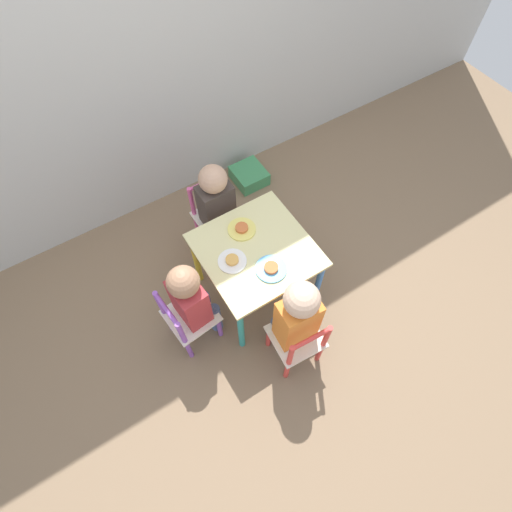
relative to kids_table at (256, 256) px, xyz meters
name	(u,v)px	position (x,y,z in m)	size (l,w,h in m)	color
ground_plane	(256,289)	(0.00, 0.00, -0.42)	(6.00, 6.00, 0.00)	#7F664C
house_wall	(140,5)	(0.00, 1.05, 0.88)	(6.00, 0.06, 2.60)	beige
kids_table	(256,256)	(0.00, 0.00, 0.00)	(0.59, 0.59, 0.50)	beige
chair_red	(298,341)	(-0.04, -0.48, -0.18)	(0.28, 0.28, 0.50)	silver
chair_pink	(215,216)	(-0.01, 0.48, -0.18)	(0.26, 0.26, 0.50)	silver
chair_purple	(188,318)	(-0.48, -0.05, -0.18)	(0.29, 0.29, 0.50)	silver
child_front	(296,316)	(-0.03, -0.43, 0.05)	(0.21, 0.23, 0.78)	#4C608E
child_back	(217,204)	(-0.01, 0.42, 0.01)	(0.20, 0.22, 0.72)	#7A6B5B
child_left	(192,298)	(-0.42, -0.04, 0.01)	(0.22, 0.21, 0.72)	#4C608E
plate_front	(271,269)	(0.00, -0.15, 0.08)	(0.17, 0.17, 0.03)	#4C9EE0
plate_back	(242,229)	(0.00, 0.15, 0.08)	(0.16, 0.16, 0.03)	#EADB66
plate_left	(232,261)	(-0.15, 0.00, 0.08)	(0.15, 0.15, 0.03)	white
storage_bin	(249,176)	(0.45, 0.81, -0.37)	(0.23, 0.24, 0.11)	#3D8E56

